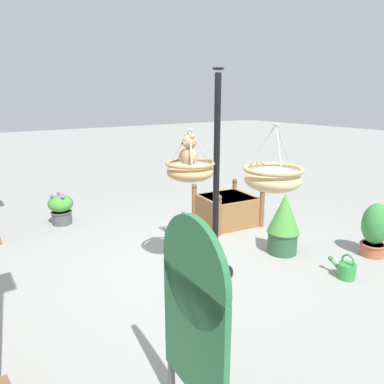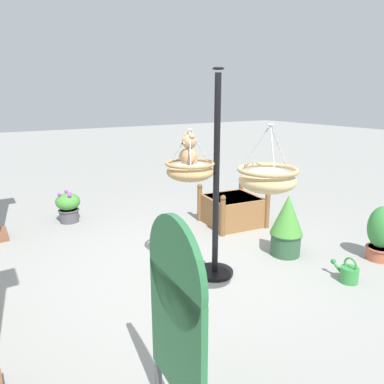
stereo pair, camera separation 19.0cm
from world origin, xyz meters
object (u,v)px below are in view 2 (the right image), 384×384
Objects in this scene: potted_plant_tall_leafy at (381,233)px; potted_plant_bushy_green at (68,206)px; hanging_basket_left_high at (267,179)px; watering_can at (348,273)px; hanging_basket_with_teddy at (190,170)px; wooden_planter_box at (232,209)px; teddy_bear at (188,154)px; display_pole_central at (216,217)px; display_sign_board at (176,312)px; potted_plant_fern_front at (287,225)px.

potted_plant_bushy_green is (3.58, 3.03, -0.09)m from potted_plant_tall_leafy.
hanging_basket_left_high reaches higher than potted_plant_bushy_green.
hanging_basket_left_high is 1.93m from watering_can.
potted_plant_bushy_green is (2.62, 0.76, -0.98)m from hanging_basket_with_teddy.
hanging_basket_left_high is at bearing 93.78° from watering_can.
potted_plant_tall_leafy reaches higher than wooden_planter_box.
hanging_basket_left_high reaches higher than watering_can.
hanging_basket_left_high is (-1.20, -0.02, -0.04)m from teddy_bear.
display_pole_central reaches higher than watering_can.
wooden_planter_box is at bearing -44.91° from display_pole_central.
wooden_planter_box is (2.30, -1.49, -1.14)m from hanging_basket_left_high.
teddy_bear is (0.00, 0.02, 0.18)m from hanging_basket_with_teddy.
hanging_basket_left_high reaches higher than teddy_bear.
hanging_basket_with_teddy is 1.64× the size of watering_can.
wooden_planter_box is 0.69× the size of display_sign_board.
potted_plant_tall_leafy is at bearing -79.60° from watering_can.
watering_can is at bearing -127.89° from hanging_basket_with_teddy.
display_sign_board reaches higher than potted_plant_tall_leafy.
display_sign_board is (-1.55, 1.40, 0.14)m from display_pole_central.
display_pole_central is 0.79m from teddy_bear.
potted_plant_tall_leafy is at bearing -83.74° from hanging_basket_left_high.
wooden_planter_box is 2.72m from potted_plant_bushy_green.
hanging_basket_with_teddy is 0.70× the size of potted_plant_fern_front.
hanging_basket_with_teddy is 0.40× the size of display_sign_board.
hanging_basket_left_high is 0.39× the size of display_sign_board.
wooden_planter_box is at bearing -54.09° from teddy_bear.
hanging_basket_with_teddy is 0.80× the size of potted_plant_tall_leafy.
teddy_bear is 2.13m from display_sign_board.
potted_plant_fern_front is at bearing -98.81° from hanging_basket_with_teddy.
potted_plant_tall_leafy is at bearing -111.72° from display_pole_central.
hanging_basket_left_high is at bearing -179.15° from teddy_bear.
potted_plant_tall_leafy is (-0.81, -2.02, -0.35)m from display_pole_central.
potted_plant_fern_front reaches higher than potted_plant_bushy_green.
potted_plant_tall_leafy is 3.54m from display_sign_board.
potted_plant_bushy_green is 1.51× the size of watering_can.
teddy_bear is 2.70m from potted_plant_tall_leafy.
wooden_planter_box is 1.87× the size of potted_plant_bushy_green.
potted_plant_bushy_green is 0.37× the size of display_sign_board.
hanging_basket_with_teddy is (0.15, 0.25, 0.55)m from display_pole_central.
teddy_bear is 0.49× the size of potted_plant_fern_front.
watering_can is (-0.90, -0.07, -0.32)m from potted_plant_fern_front.
potted_plant_bushy_green is at bearing -5.11° from display_sign_board.
potted_plant_fern_front is 1.18m from potted_plant_tall_leafy.
potted_plant_fern_front is at bearing -59.23° from display_sign_board.
potted_plant_tall_leafy is 2.05× the size of watering_can.
potted_plant_fern_front is at bearing -53.86° from hanging_basket_left_high.
watering_can is at bearing -77.03° from display_sign_board.
display_pole_central is at bearing 50.78° from watering_can.
wooden_planter_box is at bearing -53.71° from hanging_basket_with_teddy.
potted_plant_fern_front reaches higher than wooden_planter_box.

